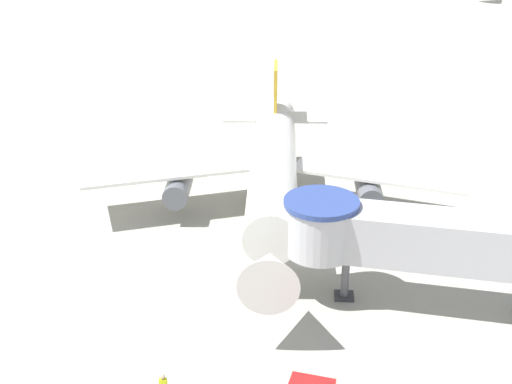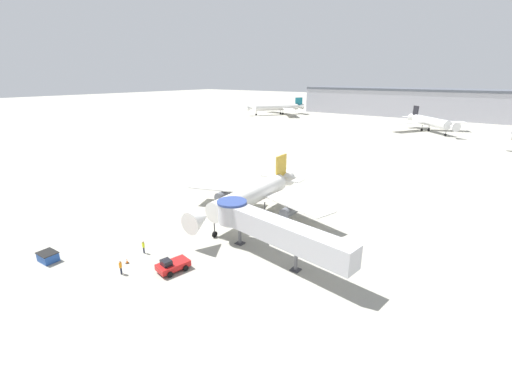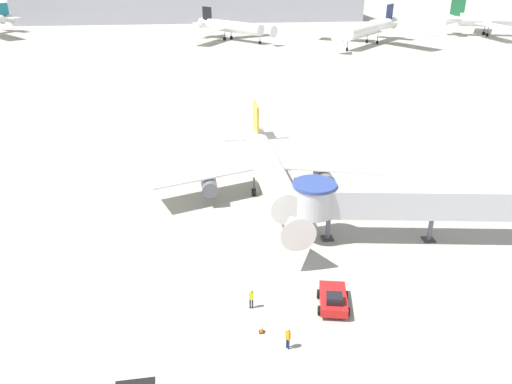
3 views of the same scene
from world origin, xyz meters
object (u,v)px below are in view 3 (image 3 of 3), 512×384
ground_crew_marshaller (251,298)px  ground_crew_wing_walker (288,337)px  jet_bridge (389,200)px  traffic_cone_apron_front (262,329)px  background_jet_navy_tail (370,29)px  background_jet_green_tail (495,20)px  pushback_tug_red (333,299)px  traffic_cone_starboard_wing (362,194)px  background_jet_black_tail (232,27)px  main_airplane (269,171)px

ground_crew_marshaller → ground_crew_wing_walker: size_ratio=0.99×
jet_bridge → traffic_cone_apron_front: size_ratio=32.34×
background_jet_navy_tail → background_jet_green_tail: 49.23m
pushback_tug_red → traffic_cone_starboard_wing: size_ratio=4.91×
ground_crew_marshaller → traffic_cone_apron_front: bearing=-76.1°
ground_crew_marshaller → background_jet_black_tail: (7.61, 133.21, 3.21)m
pushback_tug_red → traffic_cone_starboard_wing: bearing=77.7°
pushback_tug_red → ground_crew_wing_walker: 5.90m
ground_crew_wing_walker → background_jet_navy_tail: background_jet_navy_tail is taller
main_airplane → traffic_cone_apron_front: main_airplane is taller
pushback_tug_red → background_jet_green_tail: background_jet_green_tail is taller
main_airplane → ground_crew_marshaller: (-3.80, -18.42, -2.65)m
traffic_cone_apron_front → background_jet_black_tail: bearing=87.0°
jet_bridge → background_jet_navy_tail: (34.50, 111.82, 0.46)m
traffic_cone_apron_front → background_jet_black_tail: (7.14, 136.03, 3.91)m
pushback_tug_red → traffic_cone_apron_front: 6.29m
traffic_cone_apron_front → traffic_cone_starboard_wing: size_ratio=0.78×
main_airplane → background_jet_navy_tail: background_jet_navy_tail is taller
background_jet_green_tail → main_airplane: bearing=154.6°
traffic_cone_apron_front → background_jet_navy_tail: background_jet_navy_tail is taller
traffic_cone_apron_front → traffic_cone_starboard_wing: 25.12m
traffic_cone_apron_front → background_jet_navy_tail: bearing=68.9°
main_airplane → traffic_cone_starboard_wing: 11.13m
background_jet_green_tail → jet_bridge: bearing=159.9°
main_airplane → background_jet_green_tail: bearing=49.1°
ground_crew_marshaller → main_airplane: bearing=82.7°
jet_bridge → ground_crew_marshaller: 16.67m
main_airplane → traffic_cone_apron_front: (-3.32, -21.25, -3.35)m
ground_crew_marshaller → background_jet_black_tail: bearing=91.0°
background_jet_navy_tail → ground_crew_wing_walker: bearing=-67.5°
jet_bridge → pushback_tug_red: size_ratio=5.11×
traffic_cone_apron_front → traffic_cone_starboard_wing: (13.96, 20.89, 0.09)m
background_jet_black_tail → main_airplane: bearing=-134.3°
jet_bridge → traffic_cone_starboard_wing: (0.68, 9.21, -3.82)m
traffic_cone_apron_front → background_jet_green_tail: 166.62m
ground_crew_wing_walker → ground_crew_marshaller: bearing=-7.8°
traffic_cone_starboard_wing → background_jet_navy_tail: bearing=71.8°
background_jet_green_tail → ground_crew_marshaller: bearing=157.6°
background_jet_green_tail → ground_crew_wing_walker: bearing=159.1°
background_jet_black_tail → background_jet_navy_tail: (40.64, -12.53, 0.47)m
ground_crew_marshaller → traffic_cone_starboard_wing: bearing=55.7°
ground_crew_marshaller → background_jet_green_tail: size_ratio=0.05×
main_airplane → pushback_tug_red: main_airplane is taller
ground_crew_marshaller → background_jet_navy_tail: (48.25, 120.68, 3.68)m
jet_bridge → ground_crew_wing_walker: size_ratio=11.91×
jet_bridge → traffic_cone_starboard_wing: jet_bridge is taller
main_airplane → jet_bridge: 13.82m
background_jet_navy_tail → background_jet_black_tail: bearing=-154.5°
pushback_tug_red → ground_crew_marshaller: size_ratio=2.34×
ground_crew_wing_walker → traffic_cone_apron_front: bearing=9.4°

